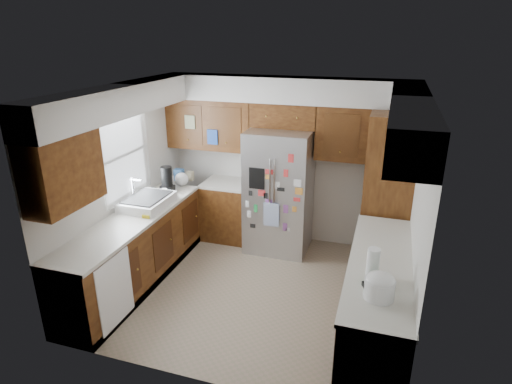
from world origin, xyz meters
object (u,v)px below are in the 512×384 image
pantry (387,193)px  paper_towel (373,262)px  rice_cooker (380,286)px  fridge (279,191)px

pantry → paper_towel: (-0.08, -1.90, -0.02)m
rice_cooker → paper_towel: 0.38m
fridge → rice_cooker: 2.77m
pantry → paper_towel: pantry is taller
pantry → rice_cooker: 2.27m
fridge → rice_cooker: bearing=-57.1°
rice_cooker → paper_towel: (-0.08, 0.37, 0.01)m
fridge → rice_cooker: (1.50, -2.32, 0.14)m
paper_towel → rice_cooker: bearing=-78.4°
fridge → rice_cooker: fridge is taller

